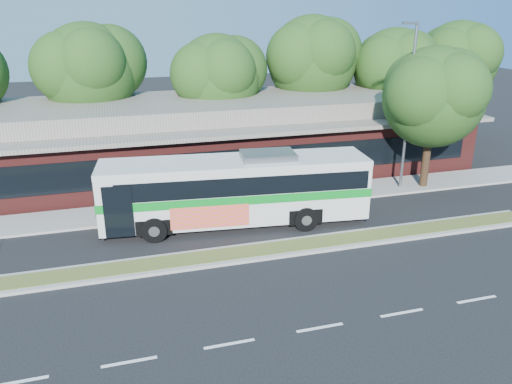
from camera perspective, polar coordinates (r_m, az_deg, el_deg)
ground at (r=20.81m, az=1.88°, el=-7.54°), size 120.00×120.00×0.00m
median_strip at (r=21.28m, az=1.38°, el=-6.64°), size 26.00×1.10×0.15m
sidewalk at (r=26.39m, az=-2.39°, el=-1.19°), size 44.00×2.60×0.12m
plaza_building at (r=31.92m, az=-5.30°, el=6.44°), size 33.20×11.20×4.45m
lamp_post at (r=28.45m, az=17.00°, el=9.68°), size 0.93×0.18×9.07m
tree_bg_b at (r=33.83m, az=-17.89°, el=13.28°), size 6.69×6.00×9.00m
tree_bg_c at (r=33.65m, az=-3.80°, el=13.20°), size 6.24×5.60×8.26m
tree_bg_d at (r=36.66m, az=6.99°, el=14.97°), size 6.91×6.20×9.37m
tree_bg_e at (r=38.56m, az=16.00°, el=13.61°), size 6.47×5.80×8.50m
tree_bg_f at (r=42.78m, az=22.40°, el=13.91°), size 6.69×6.00×8.92m
transit_bus at (r=23.24m, az=-2.23°, el=0.72°), size 12.59×3.95×3.48m
sidewalk_tree at (r=29.40m, az=20.15°, el=10.45°), size 6.08×5.45×7.90m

